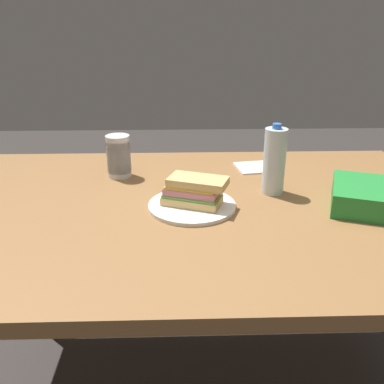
{
  "coord_description": "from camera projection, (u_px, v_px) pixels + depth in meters",
  "views": [
    {
      "loc": [
        -0.05,
        -1.17,
        1.31
      ],
      "look_at": [
        -0.02,
        -0.02,
        0.83
      ],
      "focal_mm": 39.25,
      "sensor_mm": 36.0,
      "label": 1
    }
  ],
  "objects": [
    {
      "name": "sandwich",
      "position": [
        193.0,
        191.0,
        1.24
      ],
      "size": [
        0.2,
        0.15,
        0.08
      ],
      "color": "#DBB26B",
      "rests_on": "paper_plate"
    },
    {
      "name": "dining_table",
      "position": [
        197.0,
        229.0,
        1.31
      ],
      "size": [
        1.63,
        1.06,
        0.78
      ],
      "color": "olive",
      "rests_on": "ground_plane"
    },
    {
      "name": "paper_napkin",
      "position": [
        254.0,
        167.0,
        1.58
      ],
      "size": [
        0.15,
        0.15,
        0.01
      ],
      "primitive_type": "cube",
      "rotation": [
        0.0,
        0.0,
        1.73
      ],
      "color": "white",
      "rests_on": "dining_table"
    },
    {
      "name": "paper_plate",
      "position": [
        192.0,
        206.0,
        1.25
      ],
      "size": [
        0.26,
        0.26,
        0.01
      ],
      "primitive_type": "cylinder",
      "color": "white",
      "rests_on": "dining_table"
    },
    {
      "name": "plastic_cup_stack",
      "position": [
        119.0,
        156.0,
        1.48
      ],
      "size": [
        0.08,
        0.08,
        0.15
      ],
      "color": "silver",
      "rests_on": "dining_table"
    },
    {
      "name": "chip_bag",
      "position": [
        358.0,
        195.0,
        1.25
      ],
      "size": [
        0.22,
        0.27,
        0.07
      ],
      "primitive_type": "cube",
      "rotation": [
        0.0,
        0.0,
        4.36
      ],
      "color": "#268C38",
      "rests_on": "dining_table"
    },
    {
      "name": "water_bottle_tall",
      "position": [
        274.0,
        161.0,
        1.32
      ],
      "size": [
        0.07,
        0.07,
        0.23
      ],
      "color": "silver",
      "rests_on": "dining_table"
    }
  ]
}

